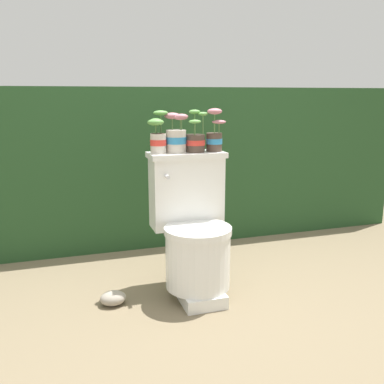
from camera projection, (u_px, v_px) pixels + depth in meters
ground_plane at (191, 297)px, 2.37m from camera, size 12.00×12.00×0.00m
hedge_backdrop at (146, 163)px, 3.34m from camera, size 4.05×0.68×1.15m
toilet at (193, 232)px, 2.37m from camera, size 0.43×0.49×0.78m
potted_plant_left at (158, 137)px, 2.33m from camera, size 0.12×0.10×0.23m
potted_plant_midleft at (176, 136)px, 2.36m from camera, size 0.13×0.12×0.22m
potted_plant_middle at (195, 140)px, 2.38m from camera, size 0.13×0.11×0.23m
potted_plant_midright at (214, 136)px, 2.41m from camera, size 0.11×0.10×0.24m
garden_stone at (113, 298)px, 2.28m from camera, size 0.14×0.11×0.08m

